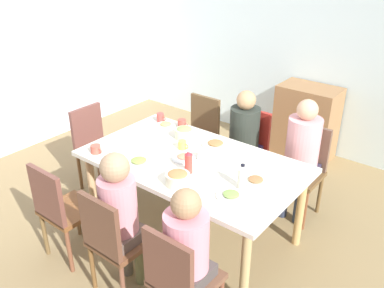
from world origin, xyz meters
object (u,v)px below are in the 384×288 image
person_0 (244,135)px  cup_4 (161,118)px  plate_1 (256,181)px  plate_5 (139,162)px  plate_3 (231,196)px  cup_3 (96,149)px  chair_1 (200,132)px  side_cabinet (306,122)px  plate_4 (184,157)px  chair_5 (95,143)px  chair_4 (61,207)px  cup_1 (182,124)px  bottle_0 (189,162)px  person_3 (302,150)px  person_6 (120,211)px  bowl_0 (184,133)px  person_2 (188,250)px  cup_0 (183,145)px  chair_2 (179,278)px  chair_3 (303,166)px  chair_6 (113,239)px  bottle_1 (242,177)px  plate_2 (216,144)px  plate_0 (166,125)px  cup_2 (202,155)px  chair_0 (247,147)px  dining_table (192,167)px

person_0 → cup_4: person_0 is taller
plate_1 → plate_5: 0.99m
plate_3 → cup_3: bearing=-173.1°
chair_1 → plate_3: chair_1 is taller
plate_1 → side_cabinet: (-0.46, 2.03, -0.33)m
plate_3 → plate_4: (-0.64, 0.24, 0.00)m
plate_4 → chair_5: bearing=178.5°
chair_4 → cup_1: bearing=84.1°
chair_1 → bottle_0: (0.74, -1.11, 0.35)m
person_3 → plate_4: size_ratio=5.84×
person_6 → bowl_0: bearing=105.9°
person_2 → bottle_0: bearing=128.3°
chair_4 → plate_5: size_ratio=3.79×
cup_0 → bottle_0: 0.42m
plate_4 → bowl_0: size_ratio=1.16×
chair_2 → chair_3: (0.00, 1.86, 0.00)m
chair_6 → plate_4: bearing=94.0°
chair_5 → bottle_1: size_ratio=4.39×
bottle_1 → cup_0: bearing=163.9°
chair_1 → person_6: person_6 is taller
plate_2 → bottle_0: bottle_0 is taller
person_3 → cup_1: (-1.11, -0.39, 0.09)m
bottle_1 → chair_3: bearing=87.0°
person_3 → plate_0: 1.34m
chair_2 → cup_3: bearing=159.9°
chair_1 → chair_5: bearing=-126.7°
chair_5 → plate_3: (1.90, -0.27, 0.27)m
chair_3 → cup_0: chair_3 is taller
plate_5 → cup_2: bearing=44.8°
plate_1 → chair_1: bearing=143.9°
person_0 → plate_4: bearing=-94.1°
plate_3 → person_3: bearing=87.5°
chair_5 → plate_3: chair_5 is taller
chair_4 → plate_4: size_ratio=4.35×
chair_4 → chair_1: bearing=90.0°
chair_0 → person_3: size_ratio=0.74×
dining_table → chair_3: bearing=56.0°
chair_2 → chair_4: size_ratio=1.00×
cup_1 → chair_4: bearing=-95.9°
chair_0 → chair_1: bearing=180.0°
plate_0 → cup_2: cup_2 is taller
chair_5 → chair_6: bearing=-35.2°
dining_table → chair_3: size_ratio=2.08×
chair_3 → person_3: 0.23m
chair_3 → bottle_0: (-0.51, -1.11, 0.35)m
plate_0 → side_cabinet: (0.79, 1.67, -0.33)m
cup_0 → bowl_0: bearing=125.3°
person_3 → bottle_0: 1.15m
chair_0 → cup_1: size_ratio=7.63×
bowl_0 → chair_1: bearing=115.5°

